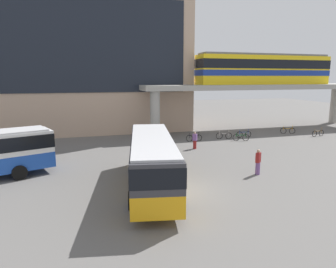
% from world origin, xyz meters
% --- Properties ---
extents(ground_plane, '(120.00, 120.00, 0.00)m').
position_xyz_m(ground_plane, '(0.00, 10.00, 0.00)').
color(ground_plane, '#605E5B').
extents(station_building, '(29.15, 15.23, 18.87)m').
position_xyz_m(station_building, '(-6.38, 26.95, 9.44)').
color(station_building, tan).
rests_on(station_building, ground_plane).
extents(elevated_platform, '(31.30, 5.77, 5.90)m').
position_xyz_m(elevated_platform, '(16.87, 18.44, 5.04)').
color(elevated_platform, '#9E9B93').
rests_on(elevated_platform, ground_plane).
extents(train, '(18.11, 2.96, 3.84)m').
position_xyz_m(train, '(17.44, 18.44, 7.87)').
color(train, yellow).
rests_on(train, elevated_platform).
extents(bus_main, '(4.53, 11.32, 3.22)m').
position_xyz_m(bus_main, '(-1.55, 1.11, 1.99)').
color(bus_main, orange).
rests_on(bus_main, ground_plane).
extents(bicycle_black, '(1.79, 0.19, 1.04)m').
position_xyz_m(bicycle_black, '(6.06, 13.59, 0.36)').
color(bicycle_black, black).
rests_on(bicycle_black, ground_plane).
extents(bicycle_blue, '(1.79, 0.25, 1.04)m').
position_xyz_m(bicycle_blue, '(12.30, 13.95, 0.36)').
color(bicycle_blue, black).
rests_on(bicycle_blue, ground_plane).
extents(bicycle_green, '(1.71, 0.64, 1.04)m').
position_xyz_m(bicycle_green, '(11.05, 12.41, 0.36)').
color(bicycle_green, black).
rests_on(bicycle_green, ground_plane).
extents(bicycle_orange, '(1.68, 0.74, 1.04)m').
position_xyz_m(bicycle_orange, '(18.75, 14.63, 0.36)').
color(bicycle_orange, black).
rests_on(bicycle_orange, ground_plane).
extents(bicycle_brown, '(1.79, 0.21, 1.04)m').
position_xyz_m(bicycle_brown, '(21.00, 12.14, 0.36)').
color(bicycle_brown, black).
rests_on(bicycle_brown, ground_plane).
extents(bicycle_silver, '(1.74, 0.54, 1.04)m').
position_xyz_m(bicycle_silver, '(9.73, 13.83, 0.36)').
color(bicycle_silver, black).
rests_on(bicycle_silver, ground_plane).
extents(pedestrian_waiting_near_stop, '(0.48, 0.44, 1.82)m').
position_xyz_m(pedestrian_waiting_near_stop, '(6.25, 1.62, 0.86)').
color(pedestrian_waiting_near_stop, '#724C8C').
rests_on(pedestrian_waiting_near_stop, ground_plane).
extents(pedestrian_by_bike_rack, '(0.47, 0.46, 1.66)m').
position_xyz_m(pedestrian_by_bike_rack, '(4.84, 10.26, 0.78)').
color(pedestrian_by_bike_rack, maroon).
rests_on(pedestrian_by_bike_rack, ground_plane).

